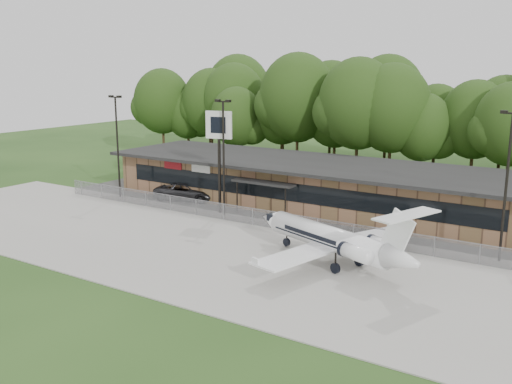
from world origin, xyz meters
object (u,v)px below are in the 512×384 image
Objects in this scene: business_jet at (334,241)px; terminal at (313,183)px; pole_sign at (219,136)px; suv at (187,191)px.

terminal is at bearing 141.70° from business_jet.
pole_sign is (-5.69, -7.15, 4.86)m from terminal.
business_jet is at bearing -37.82° from pole_sign.
terminal is 2.88× the size of business_jet.
business_jet is 16.96m from pole_sign.
suv is 8.80m from pole_sign.
terminal reaches higher than suv.
terminal is 16.68m from business_jet.
pole_sign is (-14.50, 7.02, 5.30)m from business_jet.
business_jet is at bearing -58.11° from terminal.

